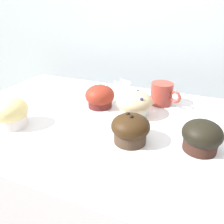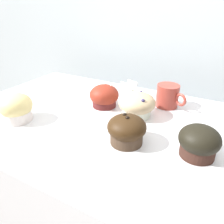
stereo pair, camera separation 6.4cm
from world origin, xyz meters
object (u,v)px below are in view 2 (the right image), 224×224
(muffin_back_right, at_px, (16,108))
(muffin_front_right, at_px, (137,105))
(muffin_front_center, at_px, (199,142))
(coffee_cup, at_px, (168,95))
(muffin_front_left, at_px, (104,96))
(muffin_back_left, at_px, (127,130))

(muffin_back_right, relative_size, muffin_front_right, 0.85)
(muffin_front_center, bearing_deg, coffee_cup, 120.59)
(muffin_front_center, relative_size, muffin_front_left, 0.95)
(muffin_front_center, relative_size, coffee_cup, 0.87)
(muffin_back_left, relative_size, muffin_front_left, 0.99)
(muffin_back_left, xyz_separation_m, coffee_cup, (0.03, 0.28, 0.00))
(muffin_front_center, xyz_separation_m, muffin_back_right, (-0.53, -0.09, 0.00))
(muffin_back_left, distance_m, muffin_back_right, 0.36)
(muffin_back_right, bearing_deg, muffin_front_left, 50.28)
(muffin_front_center, height_order, muffin_back_right, muffin_back_right)
(muffin_back_left, distance_m, muffin_front_left, 0.24)
(muffin_back_right, height_order, muffin_front_right, muffin_back_right)
(muffin_back_left, bearing_deg, muffin_front_right, 103.58)
(muffin_front_right, bearing_deg, muffin_back_right, -146.33)
(muffin_front_left, relative_size, coffee_cup, 0.92)
(muffin_back_left, height_order, muffin_front_left, muffin_back_left)
(muffin_front_left, bearing_deg, coffee_cup, 28.26)
(muffin_back_left, bearing_deg, muffin_front_left, 134.69)
(muffin_back_right, bearing_deg, muffin_front_center, 9.19)
(muffin_front_right, distance_m, coffee_cup, 0.14)
(muffin_front_right, relative_size, coffee_cup, 1.07)
(muffin_back_left, distance_m, coffee_cup, 0.28)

